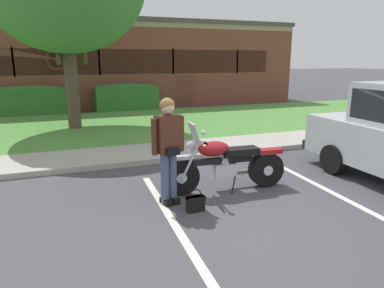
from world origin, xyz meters
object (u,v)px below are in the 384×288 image
at_px(rider_person, 168,144).
at_px(brick_building, 89,63).
at_px(motorcycle, 229,163).
at_px(handbag, 195,202).
at_px(hedge_center_left, 127,96).
at_px(hedge_left, 31,100).

distance_m(rider_person, brick_building, 16.79).
relative_size(motorcycle, handbag, 6.23).
bearing_deg(brick_building, rider_person, -90.77).
height_order(motorcycle, hedge_center_left, motorcycle).
relative_size(rider_person, handbag, 4.74).
xyz_separation_m(hedge_left, brick_building, (2.87, 6.07, 1.42)).
bearing_deg(motorcycle, hedge_center_left, 89.32).
bearing_deg(rider_person, hedge_left, 103.90).
bearing_deg(hedge_left, motorcycle, -70.00).
xyz_separation_m(motorcycle, hedge_center_left, (0.12, 10.49, 0.16)).
distance_m(motorcycle, brick_building, 16.66).
relative_size(handbag, hedge_center_left, 0.13).
height_order(rider_person, hedge_left, rider_person).
bearing_deg(rider_person, handbag, -56.23).
relative_size(motorcycle, brick_building, 0.11).
bearing_deg(hedge_center_left, motorcycle, -90.68).
relative_size(motorcycle, hedge_center_left, 0.81).
height_order(motorcycle, rider_person, rider_person).
distance_m(hedge_center_left, brick_building, 6.32).
distance_m(motorcycle, hedge_center_left, 10.49).
xyz_separation_m(rider_person, handbag, (0.29, -0.43, -0.85)).
height_order(handbag, brick_building, brick_building).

